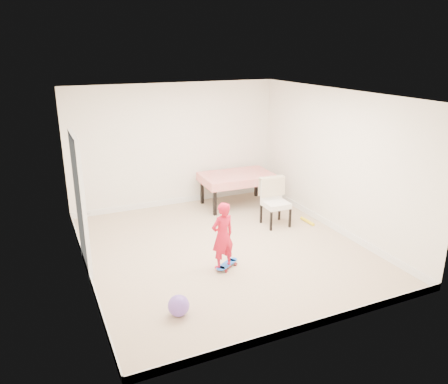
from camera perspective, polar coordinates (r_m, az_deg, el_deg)
name	(u,v)px	position (r m, az deg, el deg)	size (l,w,h in m)	color
ground	(223,249)	(7.55, -0.07, -7.40)	(5.00, 5.00, 0.00)	tan
ceiling	(223,96)	(6.82, -0.08, 12.48)	(4.50, 5.00, 0.04)	white
wall_back	(175,146)	(9.32, -6.36, 6.04)	(4.50, 0.04, 2.60)	white
wall_front	(313,233)	(5.05, 11.58, -5.22)	(4.50, 0.04, 2.60)	white
wall_left	(81,194)	(6.53, -18.23, -0.27)	(0.04, 5.00, 2.60)	white
wall_right	(335,162)	(8.21, 14.31, 3.86)	(0.04, 5.00, 2.60)	white
door	(80,206)	(6.90, -18.24, -1.69)	(0.10, 0.94, 2.11)	white
baseboard_back	(177,201)	(9.67, -6.12, -1.14)	(4.50, 0.02, 0.12)	white
baseboard_front	(307,326)	(5.65, 10.80, -16.85)	(4.50, 0.02, 0.12)	white
baseboard_left	(88,272)	(7.01, -17.29, -9.92)	(0.02, 5.00, 0.12)	white
baseboard_right	(330,225)	(8.60, 13.71, -4.15)	(0.02, 5.00, 0.12)	white
dining_table	(237,190)	(9.43, 1.68, 0.31)	(1.51, 0.95, 0.70)	#AC1109
dining_chair	(276,203)	(8.39, 6.79, -1.38)	(0.51, 0.59, 0.92)	white
skateboard	(227,266)	(6.92, 0.39, -9.59)	(0.48, 0.18, 0.07)	blue
child	(223,238)	(6.65, -0.18, -6.02)	(0.39, 0.26, 1.07)	red
balloon	(179,306)	(5.81, -5.95, -14.54)	(0.28, 0.28, 0.28)	#7952C6
foam_toy	(307,221)	(8.75, 10.84, -3.77)	(0.06, 0.06, 0.40)	yellow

